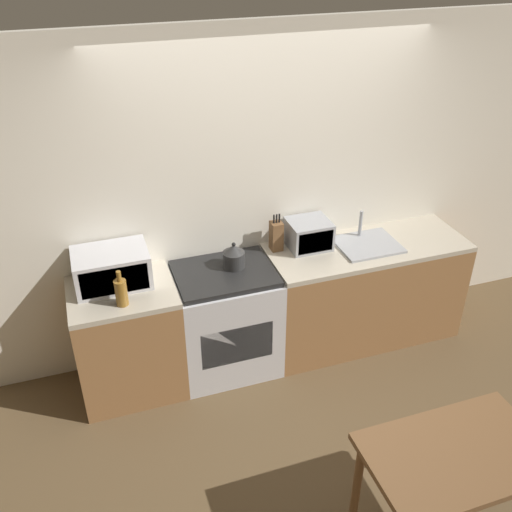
{
  "coord_description": "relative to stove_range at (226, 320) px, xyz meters",
  "views": [
    {
      "loc": [
        -1.36,
        -2.65,
        3.2
      ],
      "look_at": [
        -0.22,
        0.71,
        1.05
      ],
      "focal_mm": 40.0,
      "sensor_mm": 36.0,
      "label": 1
    }
  ],
  "objects": [
    {
      "name": "microwave",
      "position": [
        -0.8,
        0.1,
        0.58
      ],
      "size": [
        0.53,
        0.37,
        0.26
      ],
      "color": "silver",
      "rests_on": "counter_left_run"
    },
    {
      "name": "bottle",
      "position": [
        -0.77,
        -0.17,
        0.56
      ],
      "size": [
        0.08,
        0.08,
        0.27
      ],
      "color": "olive",
      "rests_on": "counter_left_run"
    },
    {
      "name": "knife_block",
      "position": [
        0.48,
        0.19,
        0.57
      ],
      "size": [
        0.09,
        0.1,
        0.31
      ],
      "color": "brown",
      "rests_on": "counter_right_run"
    },
    {
      "name": "counter_left_run",
      "position": [
        -0.76,
        0.0,
        0.0
      ],
      "size": [
        0.75,
        0.62,
        0.9
      ],
      "color": "olive",
      "rests_on": "ground_plane"
    },
    {
      "name": "toaster_oven",
      "position": [
        0.74,
        0.14,
        0.56
      ],
      "size": [
        0.33,
        0.29,
        0.22
      ],
      "color": "#999BA0",
      "rests_on": "counter_right_run"
    },
    {
      "name": "counter_right_run",
      "position": [
        1.2,
        0.0,
        0.0
      ],
      "size": [
        1.63,
        0.62,
        0.9
      ],
      "color": "olive",
      "rests_on": "ground_plane"
    },
    {
      "name": "ground_plane",
      "position": [
        0.44,
        -0.81,
        -0.45
      ],
      "size": [
        16.0,
        16.0,
        0.0
      ],
      "primitive_type": "plane",
      "color": "brown"
    },
    {
      "name": "sink_basin",
      "position": [
        1.2,
        0.01,
        0.47
      ],
      "size": [
        0.49,
        0.41,
        0.24
      ],
      "color": "#999BA0",
      "rests_on": "counter_right_run"
    },
    {
      "name": "wall_back",
      "position": [
        0.44,
        0.34,
        0.85
      ],
      "size": [
        10.0,
        0.06,
        2.6
      ],
      "color": "silver",
      "rests_on": "ground_plane"
    },
    {
      "name": "dining_table",
      "position": [
        0.74,
        -1.87,
        0.2
      ],
      "size": [
        0.98,
        0.61,
        0.76
      ],
      "color": "brown",
      "rests_on": "ground_plane"
    },
    {
      "name": "kettle",
      "position": [
        0.09,
        0.04,
        0.54
      ],
      "size": [
        0.17,
        0.17,
        0.21
      ],
      "color": "#2D2D2D",
      "rests_on": "stove_range"
    },
    {
      "name": "stove_range",
      "position": [
        0.0,
        0.0,
        0.0
      ],
      "size": [
        0.77,
        0.62,
        0.9
      ],
      "color": "silver",
      "rests_on": "ground_plane"
    }
  ]
}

